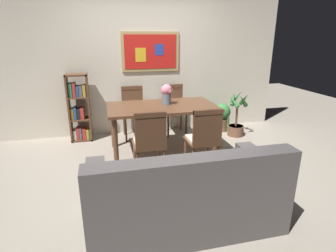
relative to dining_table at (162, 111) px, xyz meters
name	(u,v)px	position (x,y,z in m)	size (l,w,h in m)	color
ground_plane	(165,167)	(-0.08, -0.54, -0.67)	(12.00, 12.00, 0.00)	gray
wall_back_with_painting	(145,62)	(-0.08, 1.12, 0.64)	(5.20, 0.14, 2.60)	beige
dining_table	(162,111)	(0.00, 0.00, 0.00)	(1.65, 0.92, 0.76)	brown
dining_chair_far_left	(133,108)	(-0.35, 0.84, -0.13)	(0.40, 0.41, 0.91)	brown
dining_chair_far_right	(174,105)	(0.41, 0.84, -0.13)	(0.40, 0.41, 0.91)	brown
dining_chair_near_left	(150,139)	(-0.34, -0.80, -0.13)	(0.40, 0.41, 0.91)	brown
dining_chair_near_right	(204,136)	(0.37, -0.84, -0.13)	(0.40, 0.41, 0.91)	brown
leather_couch	(185,198)	(-0.18, -1.82, -0.35)	(1.80, 0.84, 0.84)	#514C4C
bookshelf	(79,110)	(-1.28, 0.86, -0.12)	(0.36, 0.28, 1.17)	brown
potted_ivy	(222,117)	(1.36, 0.76, -0.40)	(0.32, 0.33, 0.55)	brown
potted_palm	(236,120)	(1.49, 0.41, -0.37)	(0.38, 0.37, 0.83)	brown
flower_vase	(167,93)	(0.09, 0.07, 0.26)	(0.19, 0.17, 0.31)	slate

